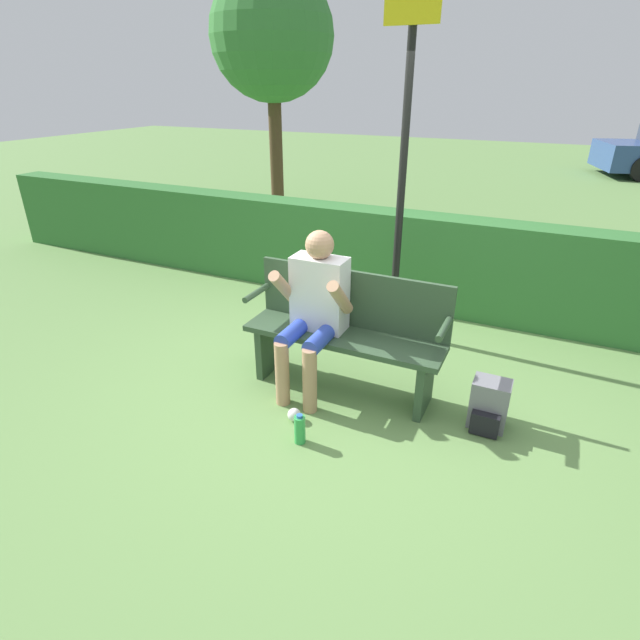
% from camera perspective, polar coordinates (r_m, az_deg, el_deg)
% --- Properties ---
extents(ground_plane, '(40.00, 40.00, 0.00)m').
position_cam_1_polar(ground_plane, '(4.15, 2.48, -7.79)').
color(ground_plane, '#668E4C').
extents(hedge_back, '(12.00, 0.38, 1.03)m').
position_cam_1_polar(hedge_back, '(5.58, 10.36, 6.72)').
color(hedge_back, '#337033').
rests_on(hedge_back, ground).
extents(park_bench, '(1.59, 0.41, 0.96)m').
position_cam_1_polar(park_bench, '(3.95, 2.98, -1.23)').
color(park_bench, '#334C33').
rests_on(park_bench, ground).
extents(person_seated, '(0.56, 0.59, 1.29)m').
position_cam_1_polar(person_seated, '(3.84, -0.65, 1.72)').
color(person_seated, silver).
rests_on(person_seated, ground).
extents(backpack, '(0.26, 0.27, 0.37)m').
position_cam_1_polar(backpack, '(3.84, 18.73, -9.26)').
color(backpack, slate).
rests_on(backpack, ground).
extents(water_bottle, '(0.08, 0.08, 0.23)m').
position_cam_1_polar(water_bottle, '(3.54, -2.26, -12.38)').
color(water_bottle, green).
rests_on(water_bottle, ground).
extents(signpost, '(0.45, 0.09, 2.99)m').
position_cam_1_polar(signpost, '(4.57, 9.53, 18.12)').
color(signpost, black).
rests_on(signpost, ground).
extents(tree, '(2.17, 2.17, 4.08)m').
position_cam_1_polar(tree, '(9.95, -5.50, 29.50)').
color(tree, '#4C3823').
rests_on(tree, ground).
extents(litter_crumple, '(0.10, 0.10, 0.10)m').
position_cam_1_polar(litter_crumple, '(3.77, -2.97, -10.76)').
color(litter_crumple, silver).
rests_on(litter_crumple, ground).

